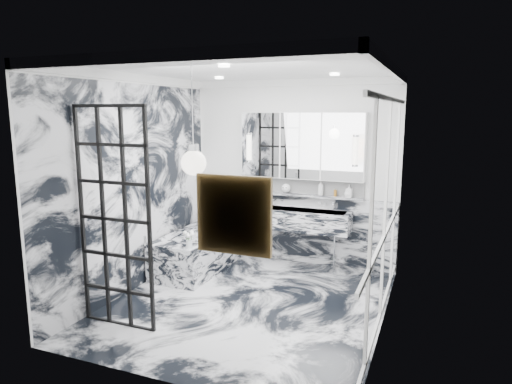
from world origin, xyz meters
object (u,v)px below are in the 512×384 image
at_px(trough_sink, 297,219).
at_px(mirror_cabinet, 302,146).
at_px(bathtub, 199,251).
at_px(crittall_door, 114,219).

height_order(trough_sink, mirror_cabinet, mirror_cabinet).
height_order(trough_sink, bathtub, trough_sink).
bearing_deg(mirror_cabinet, trough_sink, -90.00).
relative_size(mirror_cabinet, bathtub, 1.15).
xyz_separation_m(crittall_door, bathtub, (-0.07, 1.94, -0.92)).
bearing_deg(crittall_door, trough_sink, 64.36).
distance_m(mirror_cabinet, bathtub, 2.20).
bearing_deg(mirror_cabinet, bathtub, -147.94).
relative_size(trough_sink, bathtub, 0.97).
xyz_separation_m(mirror_cabinet, bathtub, (-1.32, -0.83, -1.54)).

